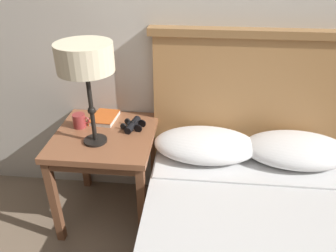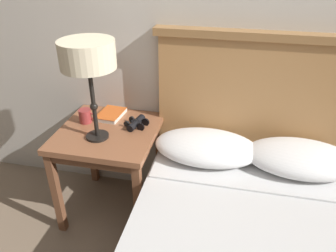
% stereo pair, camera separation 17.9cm
% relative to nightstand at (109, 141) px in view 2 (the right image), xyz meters
% --- Properties ---
extents(wall_back, '(8.00, 0.06, 2.60)m').
position_rel_nightstand_xyz_m(wall_back, '(0.55, 0.32, 0.77)').
color(wall_back, beige).
rests_on(wall_back, ground_plane).
extents(nightstand, '(0.58, 0.58, 0.62)m').
position_rel_nightstand_xyz_m(nightstand, '(0.00, 0.00, 0.00)').
color(nightstand, brown).
rests_on(nightstand, ground_plane).
extents(table_lamp, '(0.29, 0.29, 0.56)m').
position_rel_nightstand_xyz_m(table_lamp, '(-0.02, -0.09, 0.55)').
color(table_lamp, black).
rests_on(table_lamp, nightstand).
extents(book_on_nightstand, '(0.16, 0.21, 0.03)m').
position_rel_nightstand_xyz_m(book_on_nightstand, '(-0.04, 0.17, 0.10)').
color(book_on_nightstand, silver).
rests_on(book_on_nightstand, nightstand).
extents(binoculars_pair, '(0.15, 0.16, 0.05)m').
position_rel_nightstand_xyz_m(binoculars_pair, '(0.16, 0.08, 0.10)').
color(binoculars_pair, black).
rests_on(binoculars_pair, nightstand).
extents(coffee_mug, '(0.10, 0.08, 0.08)m').
position_rel_nightstand_xyz_m(coffee_mug, '(-0.17, 0.06, 0.13)').
color(coffee_mug, '#993333').
rests_on(coffee_mug, nightstand).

